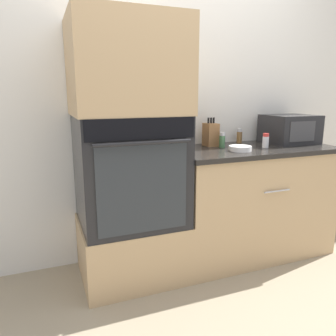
% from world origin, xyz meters
% --- Properties ---
extents(ground_plane, '(12.00, 12.00, 0.00)m').
position_xyz_m(ground_plane, '(0.00, 0.00, 0.00)').
color(ground_plane, gray).
extents(wall_back, '(8.00, 0.05, 2.50)m').
position_xyz_m(wall_back, '(0.00, 0.63, 1.25)').
color(wall_back, silver).
rests_on(wall_back, ground_plane).
extents(oven_cabinet_base, '(0.71, 0.60, 0.41)m').
position_xyz_m(oven_cabinet_base, '(-0.36, 0.30, 0.21)').
color(oven_cabinet_base, tan).
rests_on(oven_cabinet_base, ground_plane).
extents(wall_oven, '(0.69, 0.64, 0.74)m').
position_xyz_m(wall_oven, '(-0.36, 0.30, 0.78)').
color(wall_oven, black).
rests_on(wall_oven, oven_cabinet_base).
extents(oven_cabinet_upper, '(0.71, 0.60, 0.60)m').
position_xyz_m(oven_cabinet_upper, '(-0.36, 0.30, 1.46)').
color(oven_cabinet_upper, tan).
rests_on(oven_cabinet_upper, wall_oven).
extents(counter_unit, '(1.29, 0.63, 0.88)m').
position_xyz_m(counter_unit, '(0.64, 0.30, 0.44)').
color(counter_unit, tan).
rests_on(counter_unit, ground_plane).
extents(microwave, '(0.40, 0.35, 0.23)m').
position_xyz_m(microwave, '(1.04, 0.37, 1.00)').
color(microwave, '#232326').
rests_on(microwave, counter_unit).
extents(knife_block, '(0.09, 0.12, 0.22)m').
position_xyz_m(knife_block, '(0.35, 0.47, 0.97)').
color(knife_block, olive).
rests_on(knife_block, counter_unit).
extents(bowl, '(0.16, 0.16, 0.04)m').
position_xyz_m(bowl, '(0.44, 0.19, 0.90)').
color(bowl, white).
rests_on(bowl, counter_unit).
extents(condiment_jar_near, '(0.05, 0.05, 0.12)m').
position_xyz_m(condiment_jar_near, '(0.39, 0.36, 0.94)').
color(condiment_jar_near, '#427047').
rests_on(condiment_jar_near, counter_unit).
extents(condiment_jar_mid, '(0.04, 0.04, 0.12)m').
position_xyz_m(condiment_jar_mid, '(0.66, 0.53, 0.94)').
color(condiment_jar_mid, brown).
rests_on(condiment_jar_mid, counter_unit).
extents(condiment_jar_far, '(0.05, 0.05, 0.11)m').
position_xyz_m(condiment_jar_far, '(0.70, 0.24, 0.94)').
color(condiment_jar_far, silver).
rests_on(condiment_jar_far, counter_unit).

